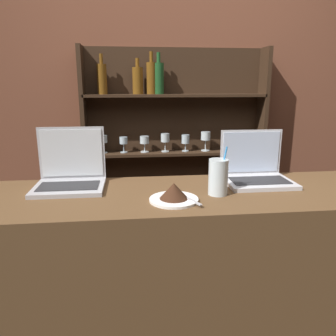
% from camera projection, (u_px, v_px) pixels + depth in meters
% --- Properties ---
extents(bar_counter, '(2.16, 0.52, 1.01)m').
position_uv_depth(bar_counter, '(204.00, 296.00, 1.50)').
color(bar_counter, brown).
rests_on(bar_counter, ground_plane).
extents(back_wall, '(7.00, 0.06, 2.70)m').
position_uv_depth(back_wall, '(171.00, 97.00, 2.51)').
color(back_wall, brown).
rests_on(back_wall, ground_plane).
extents(back_shelf, '(1.36, 0.18, 1.71)m').
position_uv_depth(back_shelf, '(173.00, 155.00, 2.54)').
color(back_shelf, '#332114').
rests_on(back_shelf, ground_plane).
extents(laptop_near, '(0.29, 0.24, 0.25)m').
position_uv_depth(laptop_near, '(70.00, 174.00, 1.43)').
color(laptop_near, '#ADADB2').
rests_on(laptop_near, bar_counter).
extents(laptop_far, '(0.30, 0.24, 0.23)m').
position_uv_depth(laptop_far, '(256.00, 171.00, 1.51)').
color(laptop_far, silver).
rests_on(laptop_far, bar_counter).
extents(cake_plate, '(0.19, 0.19, 0.07)m').
position_uv_depth(cake_plate, '(174.00, 194.00, 1.26)').
color(cake_plate, white).
rests_on(cake_plate, bar_counter).
extents(water_glass, '(0.08, 0.08, 0.20)m').
position_uv_depth(water_glass, '(218.00, 177.00, 1.32)').
color(water_glass, silver).
rests_on(water_glass, bar_counter).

